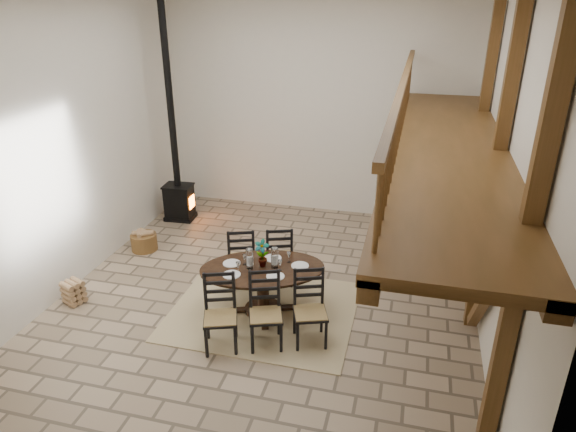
% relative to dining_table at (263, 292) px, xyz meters
% --- Properties ---
extents(ground, '(8.00, 8.00, 0.00)m').
position_rel_dining_table_xyz_m(ground, '(-0.10, 0.63, -0.45)').
color(ground, '#9C8468').
rests_on(ground, ground).
extents(room_shell, '(7.02, 8.02, 5.01)m').
position_rel_dining_table_xyz_m(room_shell, '(1.09, 0.63, 2.57)').
color(room_shell, beige).
rests_on(room_shell, ground).
extents(rug, '(3.00, 2.50, 0.02)m').
position_rel_dining_table_xyz_m(rug, '(-0.04, 0.12, -0.44)').
color(rug, tan).
rests_on(rug, ground).
extents(dining_table, '(2.39, 2.61, 1.30)m').
position_rel_dining_table_xyz_m(dining_table, '(0.00, 0.00, 0.00)').
color(dining_table, black).
rests_on(dining_table, ground).
extents(wood_stove, '(0.68, 0.53, 5.00)m').
position_rel_dining_table_xyz_m(wood_stove, '(-3.01, 3.24, 0.68)').
color(wood_stove, black).
rests_on(wood_stove, ground).
extents(log_basket, '(0.53, 0.53, 0.43)m').
position_rel_dining_table_xyz_m(log_basket, '(-3.06, 1.63, -0.26)').
color(log_basket, brown).
rests_on(log_basket, ground).
extents(log_stack, '(0.40, 0.40, 0.42)m').
position_rel_dining_table_xyz_m(log_stack, '(-3.25, -0.44, -0.24)').
color(log_stack, tan).
rests_on(log_stack, ground).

